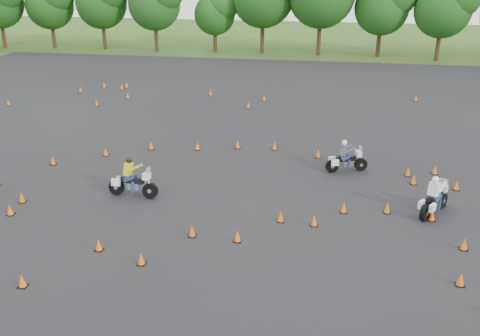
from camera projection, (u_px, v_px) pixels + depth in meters
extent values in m
plane|color=#2D5119|center=(224.00, 232.00, 21.64)|extent=(140.00, 140.00, 0.00)
plane|color=black|center=(246.00, 175.00, 27.12)|extent=(62.00, 62.00, 0.00)
cone|color=#EE600A|center=(237.00, 236.00, 20.87)|extent=(0.26, 0.26, 0.45)
cone|color=#EE600A|center=(318.00, 153.00, 29.37)|extent=(0.26, 0.26, 0.45)
cone|color=#EE600A|center=(122.00, 87.00, 43.72)|extent=(0.26, 0.26, 0.45)
cone|color=#EE600A|center=(275.00, 146.00, 30.50)|extent=(0.26, 0.26, 0.45)
cone|color=#EE600A|center=(53.00, 161.00, 28.38)|extent=(0.26, 0.26, 0.45)
cone|color=#EE600A|center=(435.00, 170.00, 27.18)|extent=(0.26, 0.26, 0.45)
cone|color=#EE600A|center=(80.00, 89.00, 42.89)|extent=(0.26, 0.26, 0.45)
cone|color=#EE600A|center=(457.00, 185.00, 25.38)|extent=(0.26, 0.26, 0.45)
cone|color=#EE600A|center=(264.00, 98.00, 40.43)|extent=(0.26, 0.26, 0.45)
cone|color=#EE600A|center=(461.00, 280.00, 18.12)|extent=(0.26, 0.26, 0.45)
cone|color=#EE600A|center=(197.00, 146.00, 30.49)|extent=(0.26, 0.26, 0.45)
cone|color=#EE600A|center=(416.00, 98.00, 40.34)|extent=(0.26, 0.26, 0.45)
cone|color=#EE600A|center=(99.00, 245.00, 20.25)|extent=(0.26, 0.26, 0.45)
cone|color=#EE600A|center=(238.00, 144.00, 30.74)|extent=(0.26, 0.26, 0.45)
cone|color=#EE600A|center=(10.00, 210.00, 22.97)|extent=(0.26, 0.26, 0.45)
cone|color=#EE600A|center=(443.00, 200.00, 23.86)|extent=(0.26, 0.26, 0.45)
cone|color=#EE600A|center=(22.00, 198.00, 24.14)|extent=(0.26, 0.26, 0.45)
cone|color=#EE600A|center=(104.00, 85.00, 44.29)|extent=(0.26, 0.26, 0.45)
cone|color=#EE600A|center=(354.00, 158.00, 28.71)|extent=(0.26, 0.26, 0.45)
cone|color=#EE600A|center=(281.00, 217.00, 22.40)|extent=(0.26, 0.26, 0.45)
cone|color=#EE600A|center=(414.00, 180.00, 26.00)|extent=(0.26, 0.26, 0.45)
cone|color=#EE600A|center=(8.00, 102.00, 39.22)|extent=(0.26, 0.26, 0.45)
cone|color=#EE600A|center=(22.00, 281.00, 18.05)|extent=(0.26, 0.26, 0.45)
cone|color=#EE600A|center=(97.00, 103.00, 39.10)|extent=(0.26, 0.26, 0.45)
cone|color=#EE600A|center=(128.00, 96.00, 41.02)|extent=(0.26, 0.26, 0.45)
cone|color=#EE600A|center=(248.00, 105.00, 38.54)|extent=(0.26, 0.26, 0.45)
cone|color=#EE600A|center=(151.00, 146.00, 30.56)|extent=(0.26, 0.26, 0.45)
cone|color=#EE600A|center=(344.00, 208.00, 23.19)|extent=(0.26, 0.26, 0.45)
cone|color=#EE600A|center=(211.00, 93.00, 41.88)|extent=(0.26, 0.26, 0.45)
cone|color=#EE600A|center=(141.00, 259.00, 19.34)|extent=(0.26, 0.26, 0.45)
cone|color=#EE600A|center=(408.00, 172.00, 26.94)|extent=(0.26, 0.26, 0.45)
cone|color=#EE600A|center=(314.00, 221.00, 22.07)|extent=(0.26, 0.26, 0.45)
cone|color=#EE600A|center=(106.00, 152.00, 29.62)|extent=(0.26, 0.26, 0.45)
cone|color=#EE600A|center=(127.00, 85.00, 44.30)|extent=(0.26, 0.26, 0.45)
cone|color=#EE600A|center=(432.00, 216.00, 22.49)|extent=(0.26, 0.26, 0.45)
cone|color=#EE600A|center=(464.00, 244.00, 20.30)|extent=(0.26, 0.26, 0.45)
cone|color=#EE600A|center=(387.00, 208.00, 23.16)|extent=(0.26, 0.26, 0.45)
cone|color=#EE600A|center=(192.00, 231.00, 21.25)|extent=(0.26, 0.26, 0.45)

